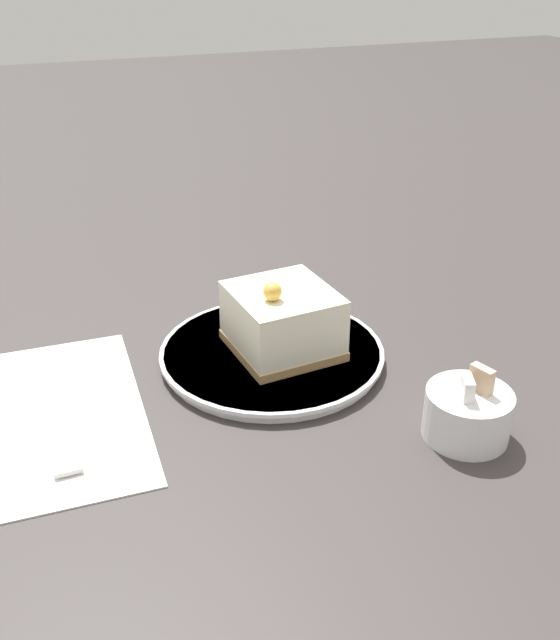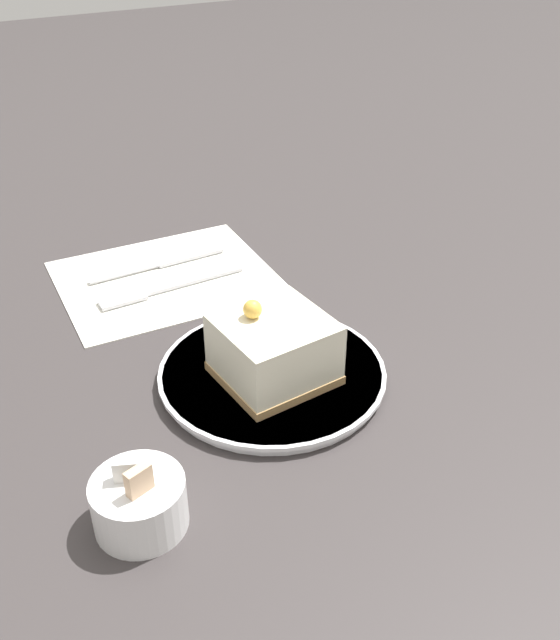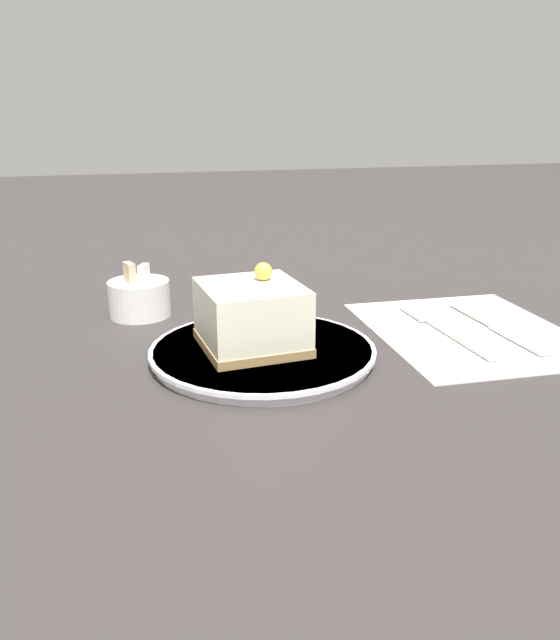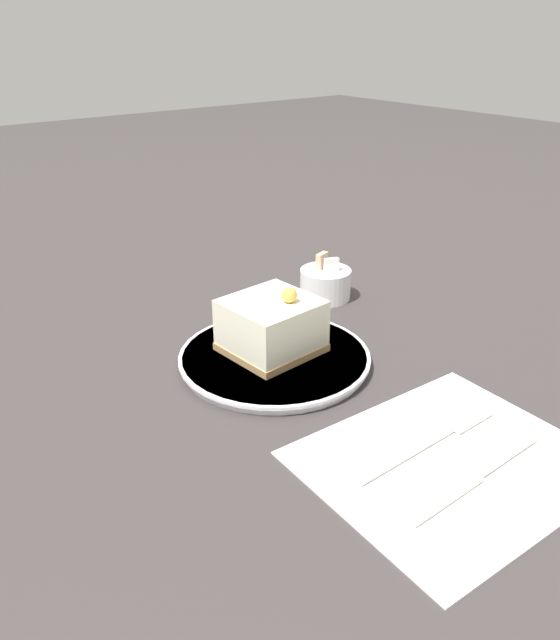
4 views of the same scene
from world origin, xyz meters
TOP-DOWN VIEW (x-y plane):
  - ground_plane at (0.00, 0.00)m, footprint 4.00×4.00m
  - plate at (0.03, 0.02)m, footprint 0.22×0.22m
  - cake_slice at (0.02, 0.02)m, footprint 0.10×0.10m
  - napkin at (0.26, 0.03)m, footprint 0.21×0.25m
  - fork at (0.23, 0.05)m, footprint 0.02×0.18m
  - knife at (0.29, 0.01)m, footprint 0.01×0.17m
  - sugar_bowl at (-0.08, 0.19)m, footprint 0.07×0.07m

SIDE VIEW (x-z plane):
  - ground_plane at x=0.00m, z-range 0.00..0.00m
  - napkin at x=0.26m, z-range 0.00..0.00m
  - fork at x=0.23m, z-range 0.00..0.01m
  - knife at x=0.29m, z-range 0.00..0.01m
  - plate at x=0.03m, z-range 0.00..0.01m
  - sugar_bowl at x=-0.08m, z-range -0.01..0.05m
  - cake_slice at x=0.02m, z-range 0.00..0.08m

